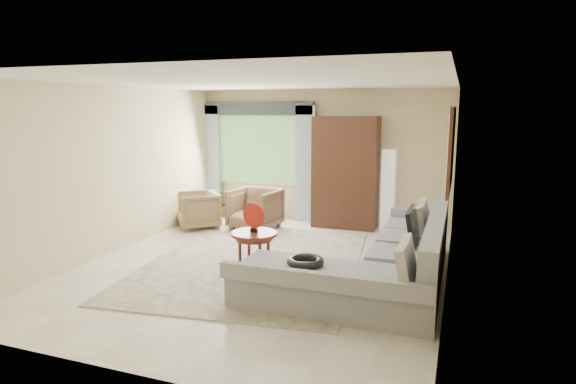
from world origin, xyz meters
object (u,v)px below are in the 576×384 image
at_px(sectional_sofa, 387,265).
at_px(floor_lamp, 388,190).
at_px(tv_screen, 413,226).
at_px(potted_plant, 227,203).
at_px(armoire, 346,172).
at_px(armchair_right, 255,209).
at_px(armchair_left, 198,210).
at_px(coffee_table, 254,253).

xyz_separation_m(sectional_sofa, floor_lamp, (-0.43, 2.96, 0.47)).
height_order(sectional_sofa, tv_screen, tv_screen).
distance_m(potted_plant, armoire, 2.64).
distance_m(armchair_right, armoire, 1.84).
bearing_deg(tv_screen, armchair_left, 160.42).
height_order(sectional_sofa, floor_lamp, floor_lamp).
bearing_deg(armoire, armchair_right, -153.18).
height_order(armchair_left, floor_lamp, floor_lamp).
distance_m(tv_screen, floor_lamp, 2.65).
height_order(armchair_left, potted_plant, armchair_left).
distance_m(armoire, floor_lamp, 0.86).
height_order(potted_plant, armoire, armoire).
relative_size(sectional_sofa, armoire, 1.65).
height_order(sectional_sofa, armchair_left, sectional_sofa).
xyz_separation_m(coffee_table, floor_lamp, (1.30, 3.20, 0.42)).
bearing_deg(potted_plant, armchair_right, -37.91).
height_order(tv_screen, armchair_right, tv_screen).
bearing_deg(armoire, coffee_table, -99.10).
xyz_separation_m(coffee_table, armchair_right, (-1.03, 2.37, 0.06)).
height_order(tv_screen, floor_lamp, floor_lamp).
bearing_deg(armchair_left, armchair_right, 65.26).
bearing_deg(armchair_right, floor_lamp, 27.36).
relative_size(potted_plant, floor_lamp, 0.40).
bearing_deg(potted_plant, armchair_left, -93.75).
bearing_deg(coffee_table, floor_lamp, 67.86).
bearing_deg(armchair_right, sectional_sofa, -29.79).
bearing_deg(armoire, floor_lamp, 4.29).
bearing_deg(armchair_left, potted_plant, 137.43).
xyz_separation_m(sectional_sofa, armchair_right, (-2.77, 2.12, 0.10)).
height_order(armchair_left, armoire, armoire).
bearing_deg(armchair_right, tv_screen, -21.90).
bearing_deg(coffee_table, armchair_left, 134.86).
bearing_deg(floor_lamp, tv_screen, -74.69).
relative_size(tv_screen, armchair_left, 0.98).
bearing_deg(floor_lamp, armchair_right, -160.30).
height_order(armchair_right, armoire, armoire).
bearing_deg(coffee_table, tv_screen, 17.83).
distance_m(coffee_table, floor_lamp, 3.48).
relative_size(armchair_left, floor_lamp, 0.50).
bearing_deg(coffee_table, potted_plant, 122.81).
relative_size(sectional_sofa, coffee_table, 5.58).
xyz_separation_m(potted_plant, floor_lamp, (3.33, 0.06, 0.45)).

